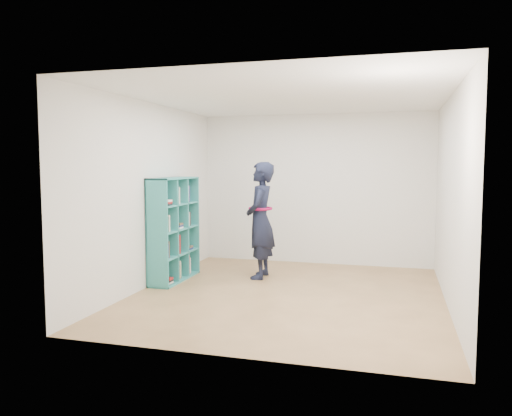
# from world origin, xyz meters

# --- Properties ---
(floor) EXTENTS (4.50, 4.50, 0.00)m
(floor) POSITION_xyz_m (0.00, 0.00, 0.00)
(floor) COLOR olive
(floor) RESTS_ON ground
(ceiling) EXTENTS (4.50, 4.50, 0.00)m
(ceiling) POSITION_xyz_m (0.00, 0.00, 2.60)
(ceiling) COLOR white
(ceiling) RESTS_ON wall_back
(wall_left) EXTENTS (0.02, 4.50, 2.60)m
(wall_left) POSITION_xyz_m (-2.00, 0.00, 1.30)
(wall_left) COLOR silver
(wall_left) RESTS_ON floor
(wall_right) EXTENTS (0.02, 4.50, 2.60)m
(wall_right) POSITION_xyz_m (2.00, 0.00, 1.30)
(wall_right) COLOR silver
(wall_right) RESTS_ON floor
(wall_back) EXTENTS (4.00, 0.02, 2.60)m
(wall_back) POSITION_xyz_m (0.00, 2.25, 1.30)
(wall_back) COLOR silver
(wall_back) RESTS_ON floor
(wall_front) EXTENTS (4.00, 0.02, 2.60)m
(wall_front) POSITION_xyz_m (0.00, -2.25, 1.30)
(wall_front) COLOR silver
(wall_front) RESTS_ON floor
(bookshelf) EXTENTS (0.34, 1.16, 1.54)m
(bookshelf) POSITION_xyz_m (-1.85, 0.39, 0.75)
(bookshelf) COLOR teal
(bookshelf) RESTS_ON floor
(person) EXTENTS (0.47, 0.68, 1.77)m
(person) POSITION_xyz_m (-0.62, 0.89, 0.89)
(person) COLOR black
(person) RESTS_ON floor
(smartphone) EXTENTS (0.04, 0.10, 0.13)m
(smartphone) POSITION_xyz_m (-0.76, 0.97, 1.00)
(smartphone) COLOR silver
(smartphone) RESTS_ON person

